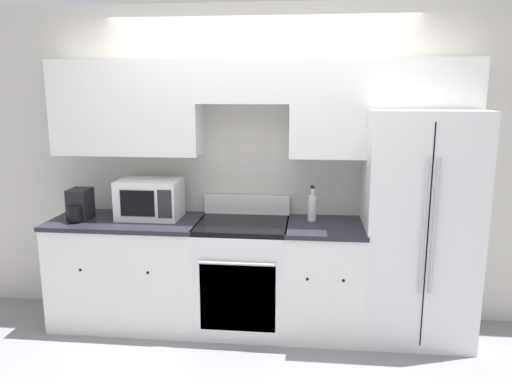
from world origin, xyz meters
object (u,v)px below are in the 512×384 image
oven_range (243,275)px  bottle (312,207)px  microwave (150,199)px  refrigerator (417,225)px

oven_range → bottle: bearing=12.4°
microwave → refrigerator: bearing=-0.4°
refrigerator → microwave: refrigerator is taller
refrigerator → bottle: 0.82m
bottle → microwave: bearing=-177.7°
oven_range → bottle: size_ratio=3.65×
oven_range → refrigerator: (1.36, 0.05, 0.44)m
oven_range → microwave: bearing=174.9°
oven_range → microwave: (-0.77, 0.07, 0.60)m
refrigerator → microwave: 2.14m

